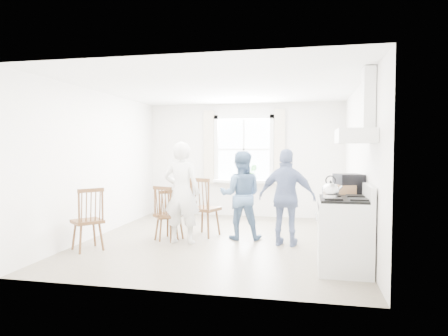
# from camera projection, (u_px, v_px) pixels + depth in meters

# --- Properties ---
(room_shell) EXTENTS (4.62, 5.12, 2.64)m
(room_shell) POSITION_uv_depth(u_px,v_px,m) (221.00, 165.00, 6.79)
(room_shell) COLOR gray
(room_shell) RESTS_ON ground
(window_assembly) EXTENTS (1.88, 0.24, 1.70)m
(window_assembly) POSITION_uv_depth(u_px,v_px,m) (244.00, 153.00, 9.17)
(window_assembly) COLOR white
(window_assembly) RESTS_ON room_shell
(range_hood) EXTENTS (0.45, 0.76, 0.94)m
(range_hood) POSITION_uv_depth(u_px,v_px,m) (360.00, 123.00, 5.01)
(range_hood) COLOR white
(range_hood) RESTS_ON room_shell
(shelf_unit) EXTENTS (0.40, 0.30, 0.80)m
(shelf_unit) POSITION_uv_depth(u_px,v_px,m) (184.00, 198.00, 9.40)
(shelf_unit) COLOR gray
(shelf_unit) RESTS_ON ground
(gas_stove) EXTENTS (0.68, 0.76, 1.12)m
(gas_stove) POSITION_uv_depth(u_px,v_px,m) (344.00, 234.00, 5.12)
(gas_stove) COLOR silver
(gas_stove) RESTS_ON ground
(kettle) EXTENTS (0.21, 0.21, 0.30)m
(kettle) POSITION_uv_depth(u_px,v_px,m) (330.00, 191.00, 4.98)
(kettle) COLOR silver
(kettle) RESTS_ON gas_stove
(low_cabinet) EXTENTS (0.50, 0.55, 0.90)m
(low_cabinet) POSITION_uv_depth(u_px,v_px,m) (345.00, 226.00, 5.79)
(low_cabinet) COLOR white
(low_cabinet) RESTS_ON ground
(stereo_stack) EXTENTS (0.44, 0.42, 0.32)m
(stereo_stack) POSITION_uv_depth(u_px,v_px,m) (349.00, 185.00, 5.68)
(stereo_stack) COLOR black
(stereo_stack) RESTS_ON low_cabinet
(cardboard_box) EXTENTS (0.30, 0.24, 0.17)m
(cardboard_box) POSITION_uv_depth(u_px,v_px,m) (345.00, 191.00, 5.58)
(cardboard_box) COLOR #9E734C
(cardboard_box) RESTS_ON low_cabinet
(windsor_chair_a) EXTENTS (0.51, 0.50, 0.88)m
(windsor_chair_a) POSITION_uv_depth(u_px,v_px,m) (168.00, 209.00, 6.84)
(windsor_chair_a) COLOR #4D2F18
(windsor_chair_a) RESTS_ON ground
(windsor_chair_b) EXTENTS (0.51, 0.50, 0.95)m
(windsor_chair_b) POSITION_uv_depth(u_px,v_px,m) (165.00, 207.00, 6.79)
(windsor_chair_b) COLOR #4D2F18
(windsor_chair_b) RESTS_ON ground
(windsor_chair_c) EXTENTS (0.58, 0.58, 0.99)m
(windsor_chair_c) POSITION_uv_depth(u_px,v_px,m) (90.00, 212.00, 6.09)
(windsor_chair_c) COLOR #4D2F18
(windsor_chair_c) RESTS_ON ground
(person_left) EXTENTS (0.63, 0.63, 1.69)m
(person_left) POSITION_uv_depth(u_px,v_px,m) (182.00, 193.00, 6.61)
(person_left) COLOR white
(person_left) RESTS_ON ground
(person_mid) EXTENTS (0.82, 0.82, 1.53)m
(person_mid) POSITION_uv_depth(u_px,v_px,m) (241.00, 195.00, 6.93)
(person_mid) COLOR slate
(person_mid) RESTS_ON ground
(person_right) EXTENTS (1.04, 1.04, 1.57)m
(person_right) POSITION_uv_depth(u_px,v_px,m) (287.00, 197.00, 6.45)
(person_right) COLOR navy
(person_right) RESTS_ON ground
(potted_plant) EXTENTS (0.21, 0.21, 0.36)m
(potted_plant) POSITION_uv_depth(u_px,v_px,m) (253.00, 172.00, 9.06)
(potted_plant) COLOR #357735
(potted_plant) RESTS_ON window_assembly
(windsor_chair_d) EXTENTS (0.57, 0.56, 1.07)m
(windsor_chair_d) POSITION_uv_depth(u_px,v_px,m) (201.00, 201.00, 7.10)
(windsor_chair_d) COLOR #4D2F18
(windsor_chair_d) RESTS_ON ground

